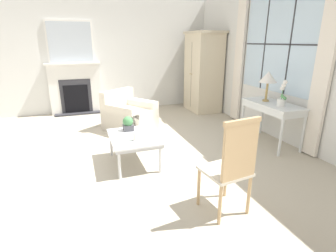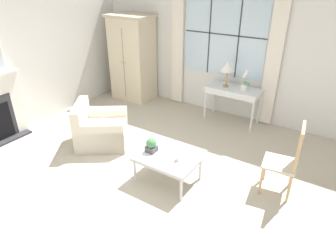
{
  "view_description": "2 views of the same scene",
  "coord_description": "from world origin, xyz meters",
  "px_view_note": "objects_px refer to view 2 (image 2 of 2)",
  "views": [
    {
      "loc": [
        4.03,
        -0.52,
        1.78
      ],
      "look_at": [
        0.6,
        0.68,
        0.59
      ],
      "focal_mm": 28.0,
      "sensor_mm": 36.0,
      "label": 1
    },
    {
      "loc": [
        2.48,
        -2.92,
        2.88
      ],
      "look_at": [
        0.23,
        0.54,
        0.73
      ],
      "focal_mm": 32.0,
      "sensor_mm": 36.0,
      "label": 2
    }
  ],
  "objects_px": {
    "armoire": "(133,58)",
    "potted_orchid": "(245,83)",
    "potted_plant_small": "(151,145)",
    "console_table": "(233,92)",
    "coffee_table": "(168,159)",
    "pillar_candle": "(178,158)",
    "table_lamp": "(228,67)",
    "armchair_upholstered": "(101,130)",
    "side_chair_wooden": "(289,157)"
  },
  "relations": [
    {
      "from": "table_lamp",
      "to": "armchair_upholstered",
      "type": "height_order",
      "value": "table_lamp"
    },
    {
      "from": "console_table",
      "to": "side_chair_wooden",
      "type": "bearing_deg",
      "value": -49.26
    },
    {
      "from": "console_table",
      "to": "table_lamp",
      "type": "bearing_deg",
      "value": -172.26
    },
    {
      "from": "table_lamp",
      "to": "armchair_upholstered",
      "type": "bearing_deg",
      "value": -123.91
    },
    {
      "from": "console_table",
      "to": "coffee_table",
      "type": "height_order",
      "value": "console_table"
    },
    {
      "from": "console_table",
      "to": "potted_orchid",
      "type": "relative_size",
      "value": 2.55
    },
    {
      "from": "table_lamp",
      "to": "potted_orchid",
      "type": "distance_m",
      "value": 0.47
    },
    {
      "from": "potted_plant_small",
      "to": "console_table",
      "type": "bearing_deg",
      "value": 83.5
    },
    {
      "from": "console_table",
      "to": "potted_plant_small",
      "type": "distance_m",
      "value": 2.52
    },
    {
      "from": "potted_orchid",
      "to": "console_table",
      "type": "bearing_deg",
      "value": 171.08
    },
    {
      "from": "console_table",
      "to": "potted_orchid",
      "type": "distance_m",
      "value": 0.33
    },
    {
      "from": "armoire",
      "to": "armchair_upholstered",
      "type": "distance_m",
      "value": 2.46
    },
    {
      "from": "potted_orchid",
      "to": "coffee_table",
      "type": "bearing_deg",
      "value": -95.32
    },
    {
      "from": "armoire",
      "to": "pillar_candle",
      "type": "bearing_deg",
      "value": -41.27
    },
    {
      "from": "armoire",
      "to": "potted_plant_small",
      "type": "height_order",
      "value": "armoire"
    },
    {
      "from": "console_table",
      "to": "side_chair_wooden",
      "type": "distance_m",
      "value": 2.37
    },
    {
      "from": "potted_plant_small",
      "to": "pillar_candle",
      "type": "bearing_deg",
      "value": 0.78
    },
    {
      "from": "armoire",
      "to": "side_chair_wooden",
      "type": "distance_m",
      "value": 4.5
    },
    {
      "from": "table_lamp",
      "to": "coffee_table",
      "type": "distance_m",
      "value": 2.58
    },
    {
      "from": "table_lamp",
      "to": "potted_plant_small",
      "type": "relative_size",
      "value": 2.33
    },
    {
      "from": "console_table",
      "to": "pillar_candle",
      "type": "bearing_deg",
      "value": -85.87
    },
    {
      "from": "potted_orchid",
      "to": "coffee_table",
      "type": "height_order",
      "value": "potted_orchid"
    },
    {
      "from": "armoire",
      "to": "potted_orchid",
      "type": "height_order",
      "value": "armoire"
    },
    {
      "from": "table_lamp",
      "to": "potted_orchid",
      "type": "bearing_deg",
      "value": -1.69
    },
    {
      "from": "armoire",
      "to": "side_chair_wooden",
      "type": "relative_size",
      "value": 1.84
    },
    {
      "from": "armchair_upholstered",
      "to": "coffee_table",
      "type": "distance_m",
      "value": 1.67
    },
    {
      "from": "armoire",
      "to": "pillar_candle",
      "type": "relative_size",
      "value": 16.34
    },
    {
      "from": "armoire",
      "to": "potted_orchid",
      "type": "xyz_separation_m",
      "value": [
        2.81,
        0.03,
        -0.1
      ]
    },
    {
      "from": "armchair_upholstered",
      "to": "potted_plant_small",
      "type": "relative_size",
      "value": 5.26
    },
    {
      "from": "console_table",
      "to": "potted_plant_small",
      "type": "relative_size",
      "value": 4.9
    },
    {
      "from": "table_lamp",
      "to": "pillar_candle",
      "type": "relative_size",
      "value": 4.31
    },
    {
      "from": "table_lamp",
      "to": "side_chair_wooden",
      "type": "relative_size",
      "value": 0.48
    },
    {
      "from": "pillar_candle",
      "to": "coffee_table",
      "type": "bearing_deg",
      "value": 176.16
    },
    {
      "from": "potted_plant_small",
      "to": "table_lamp",
      "type": "bearing_deg",
      "value": 87.37
    },
    {
      "from": "armoire",
      "to": "coffee_table",
      "type": "xyz_separation_m",
      "value": [
        2.58,
        -2.42,
        -0.61
      ]
    },
    {
      "from": "armchair_upholstered",
      "to": "pillar_candle",
      "type": "distance_m",
      "value": 1.86
    },
    {
      "from": "console_table",
      "to": "table_lamp",
      "type": "xyz_separation_m",
      "value": [
        -0.17,
        -0.02,
        0.51
      ]
    },
    {
      "from": "coffee_table",
      "to": "potted_plant_small",
      "type": "relative_size",
      "value": 4.05
    },
    {
      "from": "console_table",
      "to": "coffee_table",
      "type": "relative_size",
      "value": 1.21
    },
    {
      "from": "pillar_candle",
      "to": "potted_orchid",
      "type": "bearing_deg",
      "value": 89.01
    },
    {
      "from": "armoire",
      "to": "coffee_table",
      "type": "height_order",
      "value": "armoire"
    },
    {
      "from": "potted_orchid",
      "to": "potted_plant_small",
      "type": "distance_m",
      "value": 2.54
    },
    {
      "from": "side_chair_wooden",
      "to": "armoire",
      "type": "bearing_deg",
      "value": 157.26
    },
    {
      "from": "armoire",
      "to": "table_lamp",
      "type": "bearing_deg",
      "value": 0.91
    },
    {
      "from": "table_lamp",
      "to": "potted_plant_small",
      "type": "xyz_separation_m",
      "value": [
        -0.11,
        -2.47,
        -0.61
      ]
    },
    {
      "from": "potted_orchid",
      "to": "potted_plant_small",
      "type": "xyz_separation_m",
      "value": [
        -0.51,
        -2.46,
        -0.36
      ]
    },
    {
      "from": "armoire",
      "to": "potted_orchid",
      "type": "relative_size",
      "value": 4.6
    },
    {
      "from": "potted_plant_small",
      "to": "pillar_candle",
      "type": "height_order",
      "value": "potted_plant_small"
    },
    {
      "from": "console_table",
      "to": "potted_orchid",
      "type": "xyz_separation_m",
      "value": [
        0.22,
        -0.03,
        0.25
      ]
    },
    {
      "from": "console_table",
      "to": "table_lamp",
      "type": "height_order",
      "value": "table_lamp"
    }
  ]
}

